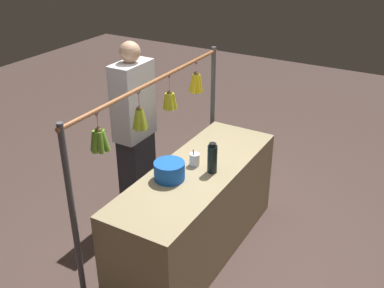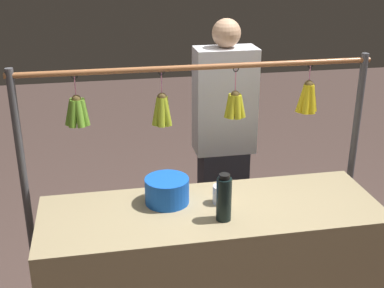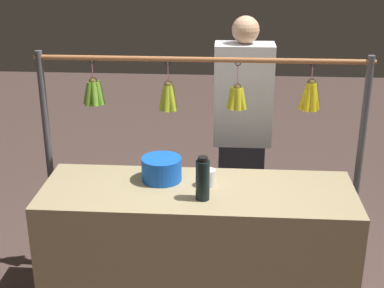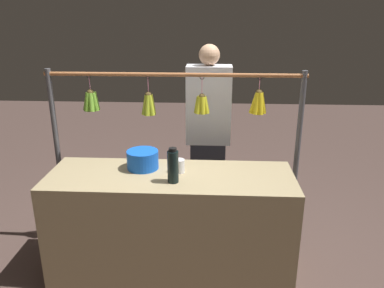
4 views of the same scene
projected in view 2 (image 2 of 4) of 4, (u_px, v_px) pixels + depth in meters
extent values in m
cube|color=tan|center=(211.00, 272.00, 2.92)|extent=(1.85, 0.63, 0.83)
cylinder|color=#4C4C51|center=(350.00, 172.00, 3.31)|extent=(0.04, 0.04, 1.55)
cylinder|color=#4C4C51|center=(27.00, 200.00, 2.96)|extent=(0.04, 0.04, 1.55)
cylinder|color=#9E6038|center=(198.00, 67.00, 2.86)|extent=(2.08, 0.03, 0.03)
torus|color=black|center=(310.00, 65.00, 2.99)|extent=(0.04, 0.01, 0.04)
cylinder|color=pink|center=(310.00, 75.00, 3.01)|extent=(0.01, 0.01, 0.11)
sphere|color=brown|center=(309.00, 85.00, 3.03)|extent=(0.05, 0.05, 0.05)
cylinder|color=yellow|center=(303.00, 99.00, 3.05)|extent=(0.09, 0.05, 0.18)
cylinder|color=yellow|center=(307.00, 100.00, 3.03)|extent=(0.06, 0.07, 0.18)
cylinder|color=yellow|center=(311.00, 100.00, 3.04)|extent=(0.05, 0.06, 0.18)
cylinder|color=yellow|center=(312.00, 98.00, 3.07)|extent=(0.07, 0.05, 0.18)
cylinder|color=yellow|center=(308.00, 97.00, 3.09)|extent=(0.06, 0.07, 0.18)
cylinder|color=yellow|center=(304.00, 97.00, 3.08)|extent=(0.06, 0.08, 0.18)
torus|color=black|center=(236.00, 69.00, 2.91)|extent=(0.04, 0.02, 0.04)
cylinder|color=pink|center=(236.00, 82.00, 2.94)|extent=(0.01, 0.01, 0.15)
sphere|color=brown|center=(235.00, 95.00, 2.96)|extent=(0.05, 0.05, 0.05)
cylinder|color=gold|center=(229.00, 107.00, 2.98)|extent=(0.06, 0.04, 0.14)
cylinder|color=gold|center=(232.00, 108.00, 2.96)|extent=(0.06, 0.07, 0.15)
cylinder|color=gold|center=(237.00, 108.00, 2.96)|extent=(0.04, 0.06, 0.14)
cylinder|color=gold|center=(240.00, 107.00, 2.98)|extent=(0.06, 0.05, 0.14)
cylinder|color=gold|center=(239.00, 105.00, 3.01)|extent=(0.07, 0.05, 0.14)
cylinder|color=gold|center=(235.00, 104.00, 3.02)|extent=(0.05, 0.07, 0.14)
cylinder|color=gold|center=(230.00, 105.00, 3.01)|extent=(0.05, 0.06, 0.14)
torus|color=black|center=(161.00, 72.00, 2.83)|extent=(0.04, 0.01, 0.04)
cylinder|color=pink|center=(162.00, 85.00, 2.86)|extent=(0.01, 0.01, 0.14)
sphere|color=brown|center=(162.00, 97.00, 2.89)|extent=(0.05, 0.05, 0.05)
cylinder|color=#A3B426|center=(158.00, 112.00, 2.91)|extent=(0.07, 0.04, 0.17)
cylinder|color=#A3B426|center=(162.00, 113.00, 2.89)|extent=(0.05, 0.08, 0.17)
cylinder|color=#A3B426|center=(166.00, 112.00, 2.91)|extent=(0.07, 0.06, 0.17)
cylinder|color=#A3B426|center=(166.00, 110.00, 2.93)|extent=(0.06, 0.05, 0.17)
cylinder|color=#A3B426|center=(160.00, 110.00, 2.94)|extent=(0.06, 0.07, 0.17)
torus|color=black|center=(74.00, 76.00, 2.75)|extent=(0.04, 0.01, 0.04)
cylinder|color=pink|center=(75.00, 88.00, 2.78)|extent=(0.01, 0.01, 0.13)
sphere|color=brown|center=(76.00, 100.00, 2.80)|extent=(0.05, 0.05, 0.05)
cylinder|color=#67A02D|center=(71.00, 113.00, 2.82)|extent=(0.08, 0.04, 0.16)
cylinder|color=#67A02D|center=(73.00, 114.00, 2.80)|extent=(0.06, 0.06, 0.16)
cylinder|color=#67A02D|center=(79.00, 114.00, 2.80)|extent=(0.05, 0.08, 0.16)
cylinder|color=#67A02D|center=(84.00, 113.00, 2.82)|extent=(0.06, 0.05, 0.16)
cylinder|color=#67A02D|center=(84.00, 111.00, 2.85)|extent=(0.06, 0.05, 0.16)
cylinder|color=#67A02D|center=(79.00, 110.00, 2.86)|extent=(0.05, 0.08, 0.16)
cylinder|color=#67A02D|center=(73.00, 111.00, 2.85)|extent=(0.06, 0.06, 0.16)
cylinder|color=black|center=(224.00, 199.00, 2.62)|extent=(0.08, 0.08, 0.23)
cylinder|color=black|center=(225.00, 177.00, 2.57)|extent=(0.06, 0.06, 0.02)
cylinder|color=blue|center=(167.00, 191.00, 2.81)|extent=(0.24, 0.24, 0.14)
cylinder|color=silver|center=(220.00, 194.00, 2.81)|extent=(0.09, 0.09, 0.10)
cylinder|color=red|center=(218.00, 191.00, 2.80)|extent=(0.01, 0.02, 0.15)
cube|color=#2D2D38|center=(222.00, 202.00, 3.71)|extent=(0.33, 0.22, 0.82)
cube|color=silver|center=(225.00, 101.00, 3.43)|extent=(0.41, 0.22, 0.71)
sphere|color=tan|center=(226.00, 33.00, 3.26)|extent=(0.19, 0.19, 0.19)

